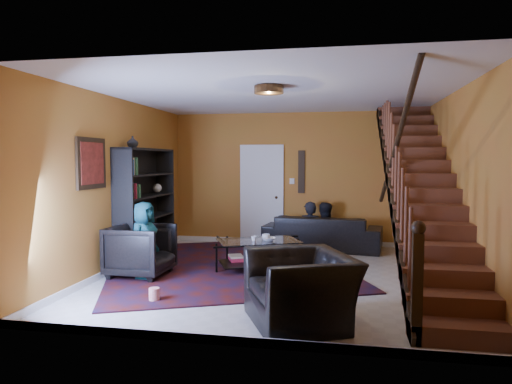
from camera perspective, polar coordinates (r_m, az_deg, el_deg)
floor at (r=7.22m, az=2.56°, el=-10.41°), size 5.50×5.50×0.00m
room at (r=8.74m, az=-4.96°, el=-7.53°), size 5.50×5.50×5.50m
staircase at (r=7.03m, az=19.99°, el=0.53°), size 0.95×5.02×3.18m
bookshelf at (r=8.29m, az=-13.53°, el=-1.87°), size 0.35×1.80×2.00m
door at (r=9.82m, az=0.73°, el=-0.50°), size 0.82×0.05×2.05m
framed_picture at (r=6.98m, az=-19.90°, el=3.39°), size 0.04×0.74×0.74m
wall_hanging at (r=9.69m, az=5.70°, el=2.53°), size 0.14×0.03×0.90m
ceiling_fixture at (r=6.27m, az=1.61°, el=12.66°), size 0.40×0.40×0.10m
rug at (r=7.91m, az=-3.95°, el=-9.05°), size 5.11×5.40×0.02m
sofa at (r=9.35m, az=8.28°, el=-5.00°), size 2.42×1.20×0.68m
armchair_left at (r=7.30m, az=-14.18°, el=-7.11°), size 0.92×0.89×0.81m
armchair_right at (r=5.15m, az=5.60°, el=-11.92°), size 1.43×1.51×0.77m
person_adult_a at (r=9.42m, az=6.74°, el=-5.44°), size 0.51×0.34×1.41m
person_adult_b at (r=9.41m, az=8.45°, el=-5.52°), size 0.74×0.61×1.39m
person_child at (r=7.13m, az=-13.82°, el=-5.88°), size 0.44×0.62×1.17m
coffee_table at (r=7.51m, az=0.30°, el=-7.60°), size 1.48×1.22×0.49m
cup_a at (r=7.48m, az=1.25°, el=-5.65°), size 0.14×0.14×0.10m
cup_b at (r=7.37m, az=-0.24°, el=-5.85°), size 0.12×0.12×0.09m
bowl at (r=7.43m, az=1.58°, el=-5.90°), size 0.28×0.28×0.05m
vase at (r=7.80m, az=-15.17°, el=6.07°), size 0.18×0.18×0.19m
popcorn_bucket at (r=6.07m, az=-12.61°, el=-12.33°), size 0.17×0.17×0.15m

